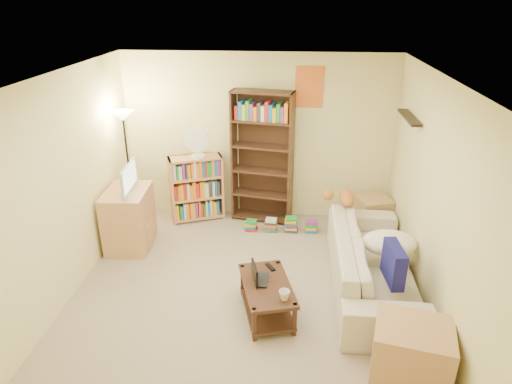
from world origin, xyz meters
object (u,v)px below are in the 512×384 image
Objects in this scene: television at (124,178)px; desk_fan at (197,143)px; tabby_cat at (343,197)px; mug at (284,295)px; end_cabinet at (411,353)px; floor_lamp at (125,137)px; sofa at (373,263)px; coffee_table at (267,295)px; tall_bookshelf at (262,155)px; side_table at (373,214)px; tv_stand at (129,219)px; short_bookshelf at (197,188)px; laptop at (266,280)px.

desk_fan reaches higher than television.
mug is at bearing -112.46° from tabby_cat.
end_cabinet is at bearing -125.94° from television.
television is 0.66m from floor_lamp.
television is at bearing -176.81° from tabby_cat.
sofa is 1.35m from coffee_table.
television is 4.01m from end_cabinet.
tall_bookshelf reaches higher than tabby_cat.
television is 3.57m from side_table.
tv_stand is at bearing -77.35° from floor_lamp.
tall_bookshelf is 1.12× the size of floor_lamp.
end_cabinet is (0.43, -2.29, -0.49)m from tabby_cat.
desk_fan is at bearing -61.79° from short_bookshelf.
tv_stand is 0.41× the size of tall_bookshelf.
tall_bookshelf is (-0.20, 2.23, 0.65)m from laptop.
side_table reaches higher than laptop.
desk_fan is (0.81, 0.86, 0.24)m from television.
laptop is at bearing 148.14° from end_cabinet.
desk_fan is 0.68× the size of end_cabinet.
tall_bookshelf is at bearing 144.99° from tabby_cat.
tabby_cat reaches higher than end_cabinet.
short_bookshelf reaches higher than tv_stand.
floor_lamp reaches higher than sofa.
end_cabinet is (1.36, -0.85, -0.12)m from laptop.
mug is at bearing -82.57° from short_bookshelf.
tall_bookshelf is 1.96m from floor_lamp.
tabby_cat is 0.27× the size of tall_bookshelf.
coffee_table is at bearing -73.98° from tall_bookshelf.
side_table is (1.65, -0.21, -0.80)m from tall_bookshelf.
mug is (0.20, -0.31, 0.04)m from laptop.
desk_fan is at bearing 161.49° from tabby_cat.
sofa is at bearing -106.34° from television.
end_cabinet is at bearing -79.27° from tabby_cat.
side_table is (2.59, -0.12, -0.99)m from desk_fan.
tabby_cat is 0.83× the size of television.
tabby_cat is at bearing 18.61° from sofa.
coffee_table is (-1.21, -0.60, -0.09)m from sofa.
laptop is 2.91m from floor_lamp.
laptop is at bearing 122.88° from mug.
sofa is at bearing -98.66° from side_table.
end_cabinet is (3.43, -2.62, -1.14)m from floor_lamp.
coffee_table is 2.56m from short_bookshelf.
tv_stand reaches higher than coffee_table.
sofa is 2.30× the size of short_bookshelf.
tabby_cat is 0.79× the size of end_cabinet.
short_bookshelf reaches higher than end_cabinet.
short_bookshelf is (-2.43, 1.64, 0.17)m from sofa.
end_cabinet is at bearing -49.93° from desk_fan.
tabby_cat is at bearing -31.79° from laptop.
tv_stand is at bearing -140.86° from tall_bookshelf.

